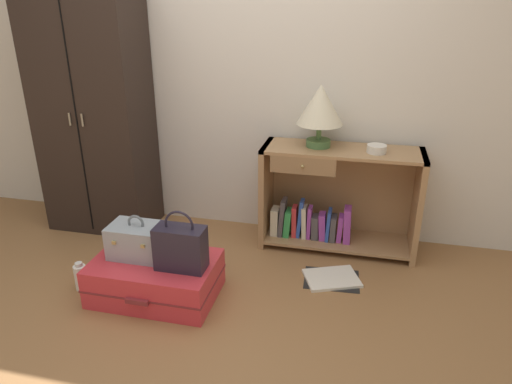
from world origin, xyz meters
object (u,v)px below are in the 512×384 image
Objects in this scene: train_case at (138,240)px; suitcase_large at (156,278)px; handbag at (181,247)px; bowl at (377,149)px; wardrobe at (94,112)px; table_lamp at (320,107)px; open_book_on_floor at (332,278)px; bookshelf at (333,200)px; bottle at (81,277)px.

suitcase_large is at bearing -18.65° from train_case.
handbag is at bearing -10.12° from suitcase_large.
bowl is 1.67m from suitcase_large.
wardrobe is 2.43× the size of suitcase_large.
wardrobe is 4.29× the size of table_lamp.
bowl is 0.92m from open_book_on_floor.
bookshelf reaches higher than train_case.
table_lamp is 1.93m from bottle.
table_lamp is 1.28× the size of train_case.
table_lamp is 2.26× the size of bottle.
table_lamp is at bearing 110.43° from open_book_on_floor.
handbag reaches higher than train_case.
bookshelf is 0.51m from bowl.
suitcase_large is at bearing -46.33° from wardrobe.
wardrobe reaches higher than suitcase_large.
bookshelf is at bearing 1.46° from wardrobe.
bookshelf is at bearing 42.06° from suitcase_large.
table_lamp is at bearing 172.41° from bowl.
handbag is (1.02, -0.89, -0.54)m from wardrobe.
bottle is at bearing -174.58° from suitcase_large.
wardrobe is at bearing -178.30° from table_lamp.
train_case is at bearing 166.64° from handbag.
bottle is (-0.69, -0.01, -0.30)m from handbag.
bottle is at bearing -70.30° from wardrobe.
wardrobe reaches higher than handbag.
handbag is (0.31, -0.07, 0.03)m from train_case.
bowl reaches higher than suitcase_large.
bookshelf is 5.86× the size of bottle.
suitcase_large is 1.83× the size of open_book_on_floor.
handbag is (-1.08, -0.89, -0.40)m from bowl.
bookshelf reaches higher than handbag.
train_case is at bearing 12.77° from bottle.
wardrobe is 1.91m from bookshelf.
table_lamp is (1.70, 0.05, 0.12)m from wardrobe.
bookshelf is at bearing 49.35° from handbag.
table_lamp is at bearing 1.70° from wardrobe.
handbag is 0.75m from bottle.
bowl is 0.35× the size of handbag.
suitcase_large reaches higher than bottle.
table_lamp is 1.49m from train_case.
open_book_on_floor is at bearing 21.75° from suitcase_large.
wardrobe is 1.43m from suitcase_large.
bowl is at bearing -7.59° from table_lamp.
open_book_on_floor is at bearing 27.94° from handbag.
open_book_on_floor is (-0.22, -0.43, -0.78)m from bowl.
bottle is at bearing -163.20° from open_book_on_floor.
bowl is (0.27, -0.05, 0.43)m from bookshelf.
table_lamp is (-0.13, 0.00, 0.68)m from bookshelf.
bowl reaches higher than bottle.
handbag is at bearing -140.38° from bowl.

